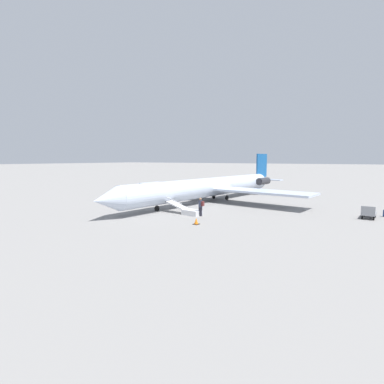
{
  "coord_description": "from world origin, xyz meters",
  "views": [
    {
      "loc": [
        32.33,
        18.19,
        5.35
      ],
      "look_at": [
        4.11,
        0.25,
        1.63
      ],
      "focal_mm": 28.0,
      "sensor_mm": 36.0,
      "label": 1
    }
  ],
  "objects_px": {
    "boarding_stairs": "(189,211)",
    "passenger": "(201,206)",
    "luggage_cart": "(369,213)",
    "airplane_main": "(212,187)"
  },
  "relations": [
    {
      "from": "boarding_stairs",
      "to": "passenger",
      "type": "distance_m",
      "value": 1.54
    },
    {
      "from": "boarding_stairs",
      "to": "airplane_main",
      "type": "bearing_deg",
      "value": -67.61
    },
    {
      "from": "airplane_main",
      "to": "passenger",
      "type": "bearing_deg",
      "value": 29.78
    },
    {
      "from": "passenger",
      "to": "boarding_stairs",
      "type": "bearing_deg",
      "value": 3.37
    },
    {
      "from": "boarding_stairs",
      "to": "passenger",
      "type": "xyz_separation_m",
      "value": [
        0.09,
        1.4,
        0.64
      ]
    },
    {
      "from": "airplane_main",
      "to": "passenger",
      "type": "height_order",
      "value": "airplane_main"
    },
    {
      "from": "boarding_stairs",
      "to": "passenger",
      "type": "bearing_deg",
      "value": -176.63
    },
    {
      "from": "boarding_stairs",
      "to": "luggage_cart",
      "type": "distance_m",
      "value": 16.35
    },
    {
      "from": "luggage_cart",
      "to": "boarding_stairs",
      "type": "bearing_deg",
      "value": -61.37
    },
    {
      "from": "boarding_stairs",
      "to": "luggage_cart",
      "type": "height_order",
      "value": "boarding_stairs"
    }
  ]
}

